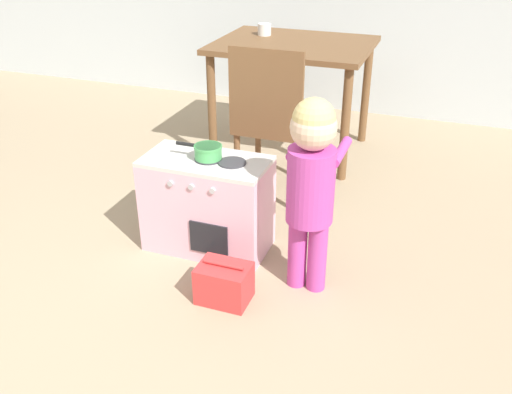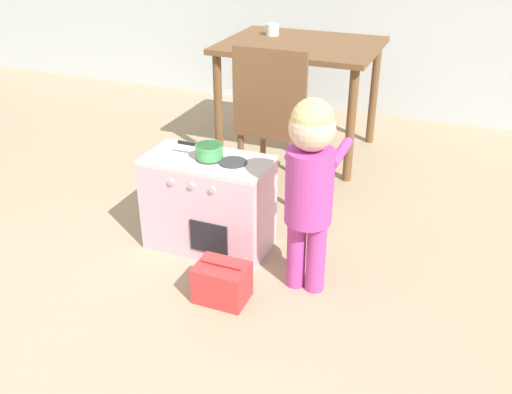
# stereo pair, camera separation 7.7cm
# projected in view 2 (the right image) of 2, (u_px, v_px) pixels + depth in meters

# --- Properties ---
(ground_plane) EXTENTS (16.00, 16.00, 0.00)m
(ground_plane) POSITION_uv_depth(u_px,v_px,m) (53.00, 363.00, 2.21)
(ground_plane) COLOR tan
(play_kitchen) EXTENTS (0.61, 0.33, 0.50)m
(play_kitchen) POSITION_uv_depth(u_px,v_px,m) (209.00, 203.00, 2.85)
(play_kitchen) COLOR #EAB2C6
(play_kitchen) RESTS_ON ground_plane
(toy_pot) EXTENTS (0.23, 0.13, 0.07)m
(toy_pot) POSITION_uv_depth(u_px,v_px,m) (209.00, 150.00, 2.71)
(toy_pot) COLOR #4CAD5B
(toy_pot) RESTS_ON play_kitchen
(child_figure) EXTENTS (0.23, 0.37, 0.90)m
(child_figure) POSITION_uv_depth(u_px,v_px,m) (310.00, 174.00, 2.38)
(child_figure) COLOR #BC429E
(child_figure) RESTS_ON ground_plane
(toy_basket) EXTENTS (0.23, 0.17, 0.19)m
(toy_basket) POSITION_uv_depth(u_px,v_px,m) (222.00, 282.00, 2.52)
(toy_basket) COLOR #D13838
(toy_basket) RESTS_ON ground_plane
(dining_table) EXTENTS (1.01, 0.81, 0.76)m
(dining_table) POSITION_uv_depth(u_px,v_px,m) (300.00, 59.00, 3.76)
(dining_table) COLOR brown
(dining_table) RESTS_ON ground_plane
(dining_chair_near) EXTENTS (0.41, 0.41, 0.92)m
(dining_chair_near) POSITION_uv_depth(u_px,v_px,m) (276.00, 120.00, 3.19)
(dining_chair_near) COLOR brown
(dining_chair_near) RESTS_ON ground_plane
(cup_on_table) EXTENTS (0.09, 0.09, 0.08)m
(cup_on_table) POSITION_uv_depth(u_px,v_px,m) (272.00, 29.00, 3.89)
(cup_on_table) COLOR white
(cup_on_table) RESTS_ON dining_table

